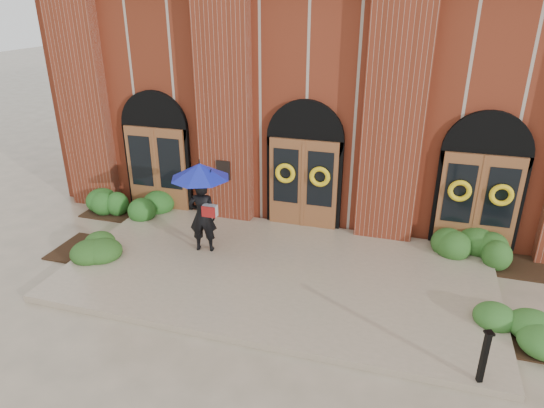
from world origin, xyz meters
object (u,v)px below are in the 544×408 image
at_px(man_with_umbrella, 201,191).
at_px(hedge_wall_right, 503,252).
at_px(hedge_wall_left, 131,204).
at_px(metal_post, 484,356).

xyz_separation_m(man_with_umbrella, hedge_wall_right, (7.26, 1.62, -1.43)).
bearing_deg(hedge_wall_right, hedge_wall_left, 180.00).
bearing_deg(man_with_umbrella, hedge_wall_left, -39.11).
xyz_separation_m(metal_post, hedge_wall_right, (0.90, 4.55, -0.33)).
relative_size(man_with_umbrella, hedge_wall_left, 0.87).
height_order(metal_post, hedge_wall_left, metal_post).
bearing_deg(metal_post, hedge_wall_right, 78.81).
relative_size(man_with_umbrella, hedge_wall_right, 0.85).
relative_size(metal_post, hedge_wall_left, 0.38).
height_order(metal_post, hedge_wall_right, metal_post).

